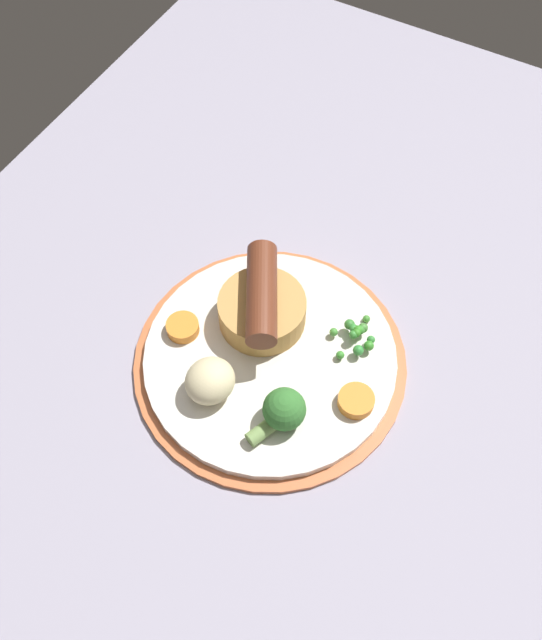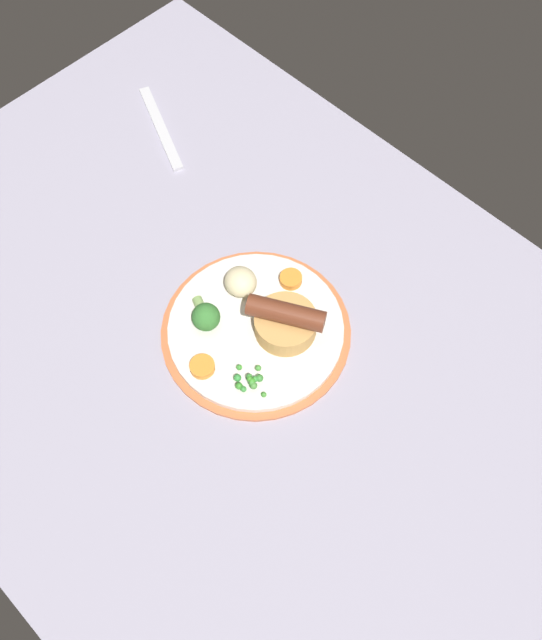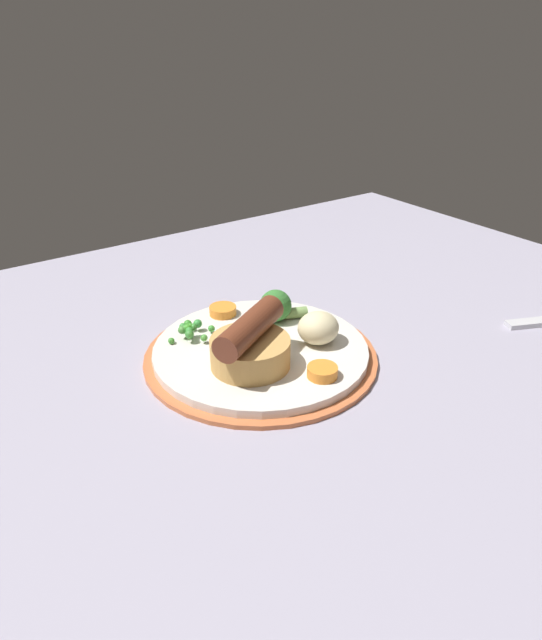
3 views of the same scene
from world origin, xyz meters
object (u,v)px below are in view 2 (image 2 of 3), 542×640
at_px(sausage_pudding, 286,321).
at_px(carrot_slice_3, 291,279).
at_px(carrot_slice_2, 202,367).
at_px(pea_pile, 250,380).
at_px(broccoli_floret_near, 206,316).
at_px(dinner_plate, 256,330).
at_px(potato_chunk_0, 241,282).
at_px(fork, 161,128).

xyz_separation_m(sausage_pudding, carrot_slice_3, (-0.05, 0.06, -0.02)).
bearing_deg(carrot_slice_2, carrot_slice_3, 93.53).
height_order(carrot_slice_2, carrot_slice_3, same).
bearing_deg(sausage_pudding, carrot_slice_3, -80.59).
height_order(pea_pile, carrot_slice_3, pea_pile).
bearing_deg(pea_pile, broccoli_floret_near, 168.37).
xyz_separation_m(dinner_plate, carrot_slice_3, (-0.02, 0.08, 0.01)).
bearing_deg(dinner_plate, broccoli_floret_near, -141.57).
bearing_deg(carrot_slice_3, broccoli_floret_near, -105.49).
distance_m(potato_chunk_0, carrot_slice_2, 0.13).
relative_size(sausage_pudding, carrot_slice_2, 3.13).
xyz_separation_m(potato_chunk_0, carrot_slice_3, (0.04, 0.06, -0.01)).
bearing_deg(carrot_slice_3, potato_chunk_0, -125.64).
bearing_deg(carrot_slice_3, dinner_plate, -78.66).
xyz_separation_m(dinner_plate, sausage_pudding, (0.03, 0.02, 0.03)).
bearing_deg(broccoli_floret_near, dinner_plate, 60.86).
height_order(dinner_plate, sausage_pudding, sausage_pudding).
relative_size(carrot_slice_2, fork, 0.18).
relative_size(sausage_pudding, potato_chunk_0, 2.22).
relative_size(dinner_plate, sausage_pudding, 2.50).
xyz_separation_m(carrot_slice_2, carrot_slice_3, (-0.01, 0.17, 0.00)).
distance_m(pea_pile, broccoli_floret_near, 0.10).
distance_m(carrot_slice_2, carrot_slice_3, 0.17).
xyz_separation_m(broccoli_floret_near, carrot_slice_3, (0.03, 0.12, -0.01)).
relative_size(pea_pile, fork, 0.31).
height_order(pea_pile, fork, pea_pile).
bearing_deg(carrot_slice_3, fork, 169.23).
bearing_deg(broccoli_floret_near, carrot_slice_2, -24.80).
bearing_deg(pea_pile, carrot_slice_2, -154.57).
bearing_deg(dinner_plate, fork, 157.65).
bearing_deg(potato_chunk_0, broccoli_floret_near, -85.48).
bearing_deg(carrot_slice_2, potato_chunk_0, 113.28).
xyz_separation_m(pea_pile, carrot_slice_3, (-0.07, 0.14, -0.00)).
bearing_deg(sausage_pudding, fork, -46.62).
bearing_deg(fork, potato_chunk_0, 2.13).
relative_size(broccoli_floret_near, carrot_slice_3, 1.84).
distance_m(sausage_pudding, fork, 0.41).
relative_size(carrot_slice_2, carrot_slice_3, 1.06).
relative_size(potato_chunk_0, carrot_slice_2, 1.41).
height_order(pea_pile, broccoli_floret_near, broccoli_floret_near).
bearing_deg(potato_chunk_0, fork, 158.41).
distance_m(sausage_pudding, pea_pile, 0.09).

